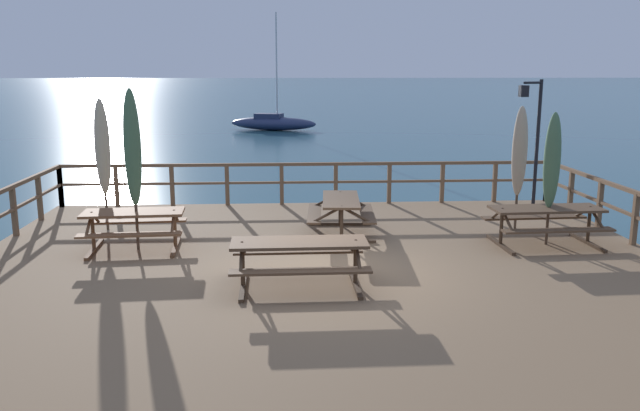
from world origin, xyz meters
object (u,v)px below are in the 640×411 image
object	(u,v)px
patio_umbrella_tall_mid_left	(102,147)
patio_umbrella_tall_back_left	(552,161)
picnic_table_front_right	(546,217)
patio_umbrella_tall_mid_right	(132,149)
patio_umbrella_tall_front	(520,152)
sailboat_distant	(273,123)
picnic_table_back_right	(341,208)
lamp_post_hooked	(533,124)
picnic_table_mid_centre	(134,222)
picnic_table_front_left	(299,253)

from	to	relation	value
patio_umbrella_tall_mid_left	patio_umbrella_tall_back_left	size ratio (longest dim) A/B	1.08
picnic_table_front_right	patio_umbrella_tall_mid_right	distance (m)	8.17
picnic_table_front_right	patio_umbrella_tall_front	xyz separation A→B (m)	(-0.13, 1.31, 1.14)
patio_umbrella_tall_front	sailboat_distant	xyz separation A→B (m)	(-5.69, 30.76, -1.81)
patio_umbrella_tall_mid_right	patio_umbrella_tall_mid_left	world-z (taller)	patio_umbrella_tall_mid_right
picnic_table_back_right	patio_umbrella_tall_front	distance (m)	4.03
picnic_table_front_right	patio_umbrella_tall_mid_right	world-z (taller)	patio_umbrella_tall_mid_right
patio_umbrella_tall_mid_left	sailboat_distant	bearing A→B (deg)	83.92
patio_umbrella_tall_front	lamp_post_hooked	distance (m)	2.67
picnic_table_back_right	patio_umbrella_tall_mid_left	distance (m)	5.25
picnic_table_mid_centre	patio_umbrella_tall_back_left	bearing A→B (deg)	-0.64
picnic_table_back_right	lamp_post_hooked	world-z (taller)	lamp_post_hooked
picnic_table_front_right	picnic_table_front_left	xyz separation A→B (m)	(-4.96, -2.27, 0.00)
picnic_table_front_right	picnic_table_mid_centre	bearing A→B (deg)	179.03
patio_umbrella_tall_mid_right	lamp_post_hooked	size ratio (longest dim) A/B	0.97
picnic_table_mid_centre	picnic_table_back_right	xyz separation A→B (m)	(4.12, 1.02, -0.00)
sailboat_distant	patio_umbrella_tall_mid_left	bearing A→B (deg)	-96.08
patio_umbrella_tall_back_left	sailboat_distant	xyz separation A→B (m)	(-5.87, 32.03, -1.78)
picnic_table_front_left	patio_umbrella_tall_mid_left	world-z (taller)	patio_umbrella_tall_mid_left
picnic_table_back_right	patio_umbrella_tall_back_left	world-z (taller)	patio_umbrella_tall_back_left
patio_umbrella_tall_front	sailboat_distant	size ratio (longest dim) A/B	0.35
picnic_table_front_right	picnic_table_front_left	distance (m)	5.46
picnic_table_mid_centre	patio_umbrella_tall_back_left	distance (m)	8.24
picnic_table_mid_centre	lamp_post_hooked	distance (m)	9.93
picnic_table_mid_centre	picnic_table_front_right	bearing A→B (deg)	-0.97
picnic_table_mid_centre	lamp_post_hooked	xyz separation A→B (m)	(9.14, 3.54, 1.55)
patio_umbrella_tall_back_left	lamp_post_hooked	distance (m)	3.79
picnic_table_front_left	picnic_table_back_right	bearing A→B (deg)	74.12
patio_umbrella_tall_mid_right	patio_umbrella_tall_back_left	distance (m)	8.11
lamp_post_hooked	sailboat_distant	world-z (taller)	sailboat_distant
picnic_table_front_left	picnic_table_front_right	bearing A→B (deg)	24.62
picnic_table_back_right	picnic_table_front_right	bearing A→B (deg)	-16.23
patio_umbrella_tall_mid_right	patio_umbrella_tall_front	world-z (taller)	patio_umbrella_tall_mid_right
patio_umbrella_tall_mid_right	sailboat_distant	bearing A→B (deg)	86.01
patio_umbrella_tall_back_left	picnic_table_front_right	bearing A→B (deg)	-141.68
picnic_table_mid_centre	patio_umbrella_tall_mid_right	distance (m)	1.42
picnic_table_mid_centre	picnic_table_back_right	distance (m)	4.24
picnic_table_front_right	lamp_post_hooked	distance (m)	4.12
picnic_table_mid_centre	lamp_post_hooked	world-z (taller)	lamp_post_hooked
picnic_table_mid_centre	picnic_table_front_right	distance (m)	8.10
picnic_table_mid_centre	picnic_table_back_right	world-z (taller)	same
picnic_table_back_right	picnic_table_front_left	distance (m)	3.57
patio_umbrella_tall_mid_left	picnic_table_mid_centre	bearing A→B (deg)	-60.09
patio_umbrella_tall_mid_left	lamp_post_hooked	distance (m)	10.27
picnic_table_mid_centre	picnic_table_front_left	distance (m)	3.96
picnic_table_mid_centre	patio_umbrella_tall_back_left	world-z (taller)	patio_umbrella_tall_back_left
picnic_table_back_right	picnic_table_front_right	distance (m)	4.15
picnic_table_front_left	patio_umbrella_tall_mid_right	size ratio (longest dim) A/B	0.70
picnic_table_mid_centre	picnic_table_front_left	world-z (taller)	same
patio_umbrella_tall_mid_right	picnic_table_mid_centre	bearing A→B (deg)	-174.68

